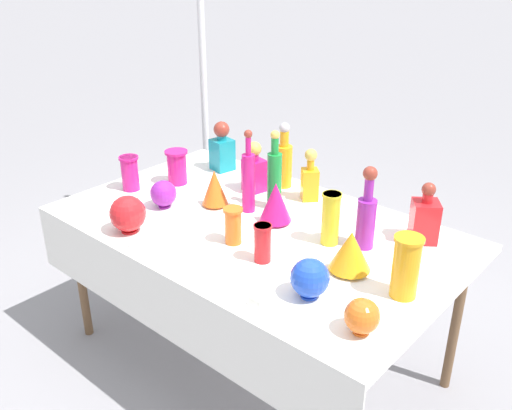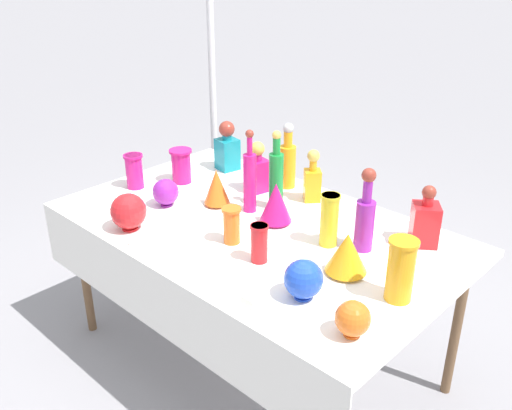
{
  "view_description": "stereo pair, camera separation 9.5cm",
  "coord_description": "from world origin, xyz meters",
  "px_view_note": "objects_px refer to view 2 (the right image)",
  "views": [
    {
      "loc": [
        1.51,
        -1.72,
        1.95
      ],
      "look_at": [
        0.0,
        0.0,
        0.86
      ],
      "focal_mm": 40.0,
      "sensor_mm": 36.0,
      "label": 1
    },
    {
      "loc": [
        1.58,
        -1.66,
        1.95
      ],
      "look_at": [
        0.0,
        0.0,
        0.86
      ],
      "focal_mm": 40.0,
      "sensor_mm": 36.0,
      "label": 2
    }
  ],
  "objects_px": {
    "tall_bottle_0": "(276,177)",
    "fluted_vase_0": "(217,187)",
    "slender_vase_2": "(134,170)",
    "slender_vase_5": "(181,165)",
    "tall_bottle_1": "(365,217)",
    "slender_vase_4": "(401,269)",
    "square_decanter_0": "(312,179)",
    "square_decanter_1": "(258,170)",
    "slender_vase_0": "(259,242)",
    "round_bowl_1": "(128,211)",
    "slender_vase_3": "(329,219)",
    "slender_vase_1": "(232,224)",
    "round_bowl_2": "(353,319)",
    "round_bowl_0": "(303,279)",
    "tall_bottle_3": "(288,161)",
    "fluted_vase_1": "(276,203)",
    "fluted_vase_2": "(347,253)",
    "canopy_pole": "(213,111)",
    "round_bowl_3": "(166,192)",
    "square_decanter_2": "(227,148)",
    "tall_bottle_2": "(250,179)",
    "square_decanter_3": "(425,221)"
  },
  "relations": [
    {
      "from": "slender_vase_2",
      "to": "round_bowl_0",
      "type": "xyz_separation_m",
      "value": [
        1.26,
        -0.17,
        -0.02
      ]
    },
    {
      "from": "square_decanter_2",
      "to": "round_bowl_1",
      "type": "height_order",
      "value": "square_decanter_2"
    },
    {
      "from": "slender_vase_1",
      "to": "fluted_vase_2",
      "type": "height_order",
      "value": "fluted_vase_2"
    },
    {
      "from": "square_decanter_1",
      "to": "canopy_pole",
      "type": "distance_m",
      "value": 1.0
    },
    {
      "from": "round_bowl_1",
      "to": "round_bowl_3",
      "type": "xyz_separation_m",
      "value": [
        -0.08,
        0.27,
        -0.02
      ]
    },
    {
      "from": "round_bowl_0",
      "to": "round_bowl_1",
      "type": "xyz_separation_m",
      "value": [
        -0.9,
        -0.12,
        0.01
      ]
    },
    {
      "from": "square_decanter_0",
      "to": "round_bowl_0",
      "type": "bearing_deg",
      "value": -53.65
    },
    {
      "from": "slender_vase_0",
      "to": "canopy_pole",
      "type": "relative_size",
      "value": 0.07
    },
    {
      "from": "round_bowl_0",
      "to": "square_decanter_0",
      "type": "bearing_deg",
      "value": 126.35
    },
    {
      "from": "tall_bottle_2",
      "to": "square_decanter_0",
      "type": "distance_m",
      "value": 0.33
    },
    {
      "from": "square_decanter_2",
      "to": "slender_vase_2",
      "type": "height_order",
      "value": "square_decanter_2"
    },
    {
      "from": "slender_vase_3",
      "to": "canopy_pole",
      "type": "height_order",
      "value": "canopy_pole"
    },
    {
      "from": "square_decanter_1",
      "to": "slender_vase_1",
      "type": "bearing_deg",
      "value": -57.98
    },
    {
      "from": "tall_bottle_3",
      "to": "tall_bottle_0",
      "type": "bearing_deg",
      "value": -61.06
    },
    {
      "from": "tall_bottle_1",
      "to": "slender_vase_4",
      "type": "relative_size",
      "value": 1.51
    },
    {
      "from": "slender_vase_5",
      "to": "round_bowl_2",
      "type": "xyz_separation_m",
      "value": [
        1.4,
        -0.44,
        -0.03
      ]
    },
    {
      "from": "slender_vase_4",
      "to": "tall_bottle_1",
      "type": "bearing_deg",
      "value": 143.77
    },
    {
      "from": "tall_bottle_0",
      "to": "fluted_vase_0",
      "type": "bearing_deg",
      "value": -143.11
    },
    {
      "from": "slender_vase_3",
      "to": "tall_bottle_3",
      "type": "bearing_deg",
      "value": 146.68
    },
    {
      "from": "fluted_vase_0",
      "to": "round_bowl_2",
      "type": "height_order",
      "value": "fluted_vase_0"
    },
    {
      "from": "slender_vase_4",
      "to": "round_bowl_1",
      "type": "relative_size",
      "value": 1.43
    },
    {
      "from": "slender_vase_4",
      "to": "tall_bottle_0",
      "type": "bearing_deg",
      "value": 162.29
    },
    {
      "from": "slender_vase_1",
      "to": "round_bowl_2",
      "type": "xyz_separation_m",
      "value": [
        0.73,
        -0.17,
        -0.02
      ]
    },
    {
      "from": "tall_bottle_1",
      "to": "square_decanter_0",
      "type": "distance_m",
      "value": 0.51
    },
    {
      "from": "slender_vase_5",
      "to": "tall_bottle_0",
      "type": "bearing_deg",
      "value": 10.56
    },
    {
      "from": "slender_vase_1",
      "to": "slender_vase_4",
      "type": "xyz_separation_m",
      "value": [
        0.73,
        0.12,
        0.04
      ]
    },
    {
      "from": "square_decanter_0",
      "to": "fluted_vase_1",
      "type": "xyz_separation_m",
      "value": [
        0.03,
        -0.3,
        -0.01
      ]
    },
    {
      "from": "square_decanter_1",
      "to": "slender_vase_3",
      "type": "distance_m",
      "value": 0.64
    },
    {
      "from": "square_decanter_0",
      "to": "slender_vase_3",
      "type": "height_order",
      "value": "square_decanter_0"
    },
    {
      "from": "slender_vase_0",
      "to": "slender_vase_3",
      "type": "relative_size",
      "value": 0.7
    },
    {
      "from": "square_decanter_1",
      "to": "slender_vase_0",
      "type": "bearing_deg",
      "value": -46.01
    },
    {
      "from": "round_bowl_1",
      "to": "tall_bottle_1",
      "type": "bearing_deg",
      "value": 33.59
    },
    {
      "from": "tall_bottle_0",
      "to": "slender_vase_3",
      "type": "bearing_deg",
      "value": -16.04
    },
    {
      "from": "tall_bottle_3",
      "to": "fluted_vase_0",
      "type": "height_order",
      "value": "tall_bottle_3"
    },
    {
      "from": "fluted_vase_1",
      "to": "slender_vase_4",
      "type": "bearing_deg",
      "value": -11.47
    },
    {
      "from": "tall_bottle_0",
      "to": "fluted_vase_0",
      "type": "relative_size",
      "value": 2.12
    },
    {
      "from": "tall_bottle_3",
      "to": "fluted_vase_2",
      "type": "height_order",
      "value": "tall_bottle_3"
    },
    {
      "from": "tall_bottle_1",
      "to": "tall_bottle_2",
      "type": "relative_size",
      "value": 0.9
    },
    {
      "from": "tall_bottle_1",
      "to": "square_decanter_1",
      "type": "distance_m",
      "value": 0.74
    },
    {
      "from": "tall_bottle_1",
      "to": "slender_vase_3",
      "type": "relative_size",
      "value": 1.57
    },
    {
      "from": "slender_vase_2",
      "to": "slender_vase_5",
      "type": "distance_m",
      "value": 0.24
    },
    {
      "from": "square_decanter_2",
      "to": "round_bowl_1",
      "type": "relative_size",
      "value": 1.65
    },
    {
      "from": "tall_bottle_1",
      "to": "slender_vase_3",
      "type": "distance_m",
      "value": 0.15
    },
    {
      "from": "square_decanter_0",
      "to": "square_decanter_1",
      "type": "bearing_deg",
      "value": -160.17
    },
    {
      "from": "slender_vase_1",
      "to": "fluted_vase_0",
      "type": "distance_m",
      "value": 0.38
    },
    {
      "from": "canopy_pole",
      "to": "round_bowl_1",
      "type": "bearing_deg",
      "value": -58.0
    },
    {
      "from": "slender_vase_3",
      "to": "fluted_vase_1",
      "type": "xyz_separation_m",
      "value": [
        -0.3,
        -0.0,
        -0.02
      ]
    },
    {
      "from": "square_decanter_0",
      "to": "square_decanter_3",
      "type": "xyz_separation_m",
      "value": [
        0.62,
        -0.02,
        -0.01
      ]
    },
    {
      "from": "slender_vase_1",
      "to": "slender_vase_3",
      "type": "distance_m",
      "value": 0.41
    },
    {
      "from": "fluted_vase_2",
      "to": "round_bowl_1",
      "type": "bearing_deg",
      "value": -158.35
    }
  ]
}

